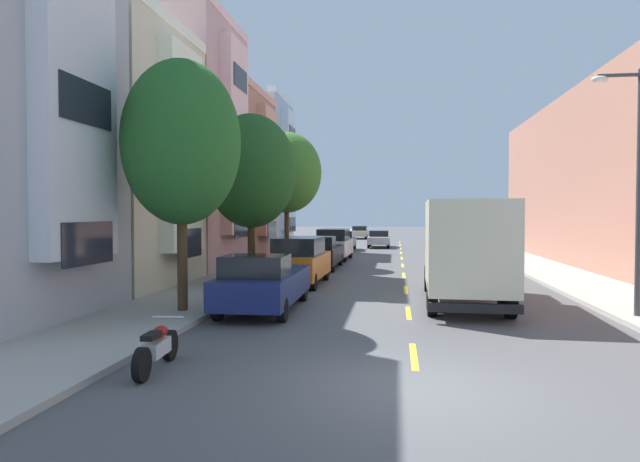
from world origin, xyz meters
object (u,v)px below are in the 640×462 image
parked_suv_orange (299,260)px  parked_suv_charcoal (457,237)px  parked_wagon_burgundy (441,233)px  moving_silver_sedan (379,239)px  parked_pickup_navy (263,283)px  parked_wagon_forest (343,240)px  parked_sedan_champagne (360,232)px  street_lamp (633,173)px  parked_motorcycle (157,348)px  street_tree_third (287,173)px  street_tree_nearest (181,143)px  street_tree_second (251,171)px  parked_suv_white (334,244)px  delivery_box_truck (465,246)px  parked_pickup_black (319,253)px

parked_suv_orange → parked_suv_charcoal: bearing=69.9°
parked_wagon_burgundy → moving_silver_sedan: bearing=-117.8°
parked_pickup_navy → parked_wagon_burgundy: bearing=78.8°
parked_wagon_forest → parked_sedan_champagne: size_ratio=1.04×
street_lamp → parked_wagon_burgundy: bearing=92.2°
parked_pickup_navy → parked_motorcycle: parked_pickup_navy is taller
street_tree_third → parked_suv_orange: size_ratio=1.50×
street_tree_third → parked_wagon_burgundy: (10.69, 28.71, -4.35)m
parked_suv_charcoal → parked_suv_orange: bearing=-110.1°
street_tree_third → parked_suv_charcoal: street_tree_third is taller
street_tree_nearest → parked_suv_charcoal: 33.09m
street_tree_nearest → parked_motorcycle: street_tree_nearest is taller
street_tree_second → parked_sedan_champagne: size_ratio=1.53×
parked_wagon_burgundy → parked_motorcycle: (-9.04, -49.61, -0.39)m
parked_suv_white → parked_sedan_champagne: (-0.25, 29.23, -0.24)m
parked_suv_charcoal → parked_pickup_navy: size_ratio=0.91×
street_lamp → parked_suv_white: street_lamp is taller
delivery_box_truck → street_tree_second: bearing=150.2°
parked_suv_orange → moving_silver_sedan: size_ratio=1.08×
street_lamp → moving_silver_sedan: size_ratio=1.47×
delivery_box_truck → parked_sedan_champagne: 46.02m
parked_wagon_forest → moving_silver_sedan: 4.90m
moving_silver_sedan → parked_motorcycle: size_ratio=2.19×
moving_silver_sedan → street_tree_third: bearing=-105.0°
street_tree_nearest → parked_suv_charcoal: (10.87, 31.01, -3.91)m
delivery_box_truck → parked_wagon_forest: delivery_box_truck is taller
moving_silver_sedan → street_tree_nearest: bearing=-98.0°
street_tree_nearest → street_lamp: size_ratio=1.07×
street_tree_nearest → parked_pickup_black: street_tree_nearest is taller
parked_wagon_burgundy → moving_silver_sedan: 13.07m
parked_suv_charcoal → street_tree_third: bearing=-124.9°
street_tree_nearest → parked_wagon_forest: street_tree_nearest is taller
parked_suv_white → moving_silver_sedan: 13.44m
parked_wagon_burgundy → street_tree_nearest: bearing=-103.6°
parked_wagon_forest → parked_sedan_champagne: (0.04, 20.10, -0.05)m
delivery_box_truck → parked_wagon_forest: size_ratio=1.55×
street_tree_third → parked_pickup_navy: bearing=-81.6°
delivery_box_truck → parked_suv_orange: 7.41m
street_tree_nearest → street_tree_third: size_ratio=0.98×
parked_wagon_burgundy → parked_sedan_champagne: 9.82m
parked_suv_charcoal → parked_sedan_champagne: bearing=116.9°
parked_suv_white → delivery_box_truck: bearing=-69.8°
parked_wagon_burgundy → parked_sedan_champagne: (-8.75, 4.45, -0.05)m
street_tree_second → street_lamp: size_ratio=1.05×
street_tree_second → parked_suv_charcoal: 25.97m
delivery_box_truck → parked_suv_orange: (-6.07, 4.16, -0.89)m
parked_pickup_black → parked_wagon_burgundy: (8.62, 30.37, -0.02)m
street_lamp → parked_wagon_burgundy: 43.47m
parked_suv_orange → parked_wagon_forest: size_ratio=1.03×
delivery_box_truck → parked_wagon_forest: 26.26m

